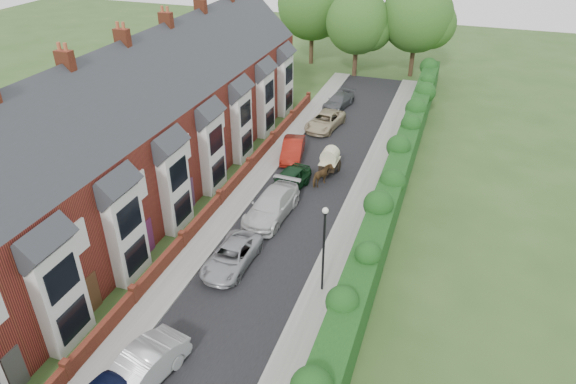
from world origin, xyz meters
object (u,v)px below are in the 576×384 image
at_px(car_grey, 339,101).
at_px(horse_cart, 330,159).
at_px(lamppost, 324,240).
at_px(car_green, 289,181).
at_px(car_white, 272,206).
at_px(horse, 322,176).
at_px(car_beige, 325,121).
at_px(car_silver_a, 139,371).
at_px(car_red, 293,149).
at_px(car_silver_b, 232,256).

distance_m(car_grey, horse_cart, 13.54).
height_order(lamppost, car_green, lamppost).
xyz_separation_m(car_white, car_green, (-0.04, 3.42, -0.04)).
distance_m(car_white, horse, 5.30).
height_order(car_white, car_green, car_white).
relative_size(car_beige, horse, 2.78).
height_order(car_beige, car_grey, car_beige).
distance_m(car_silver_a, horse_cart, 21.02).
height_order(car_silver_a, car_grey, car_silver_a).
bearing_deg(car_green, car_grey, 100.30).
relative_size(lamppost, car_silver_a, 1.08).
bearing_deg(car_beige, lamppost, -66.65).
relative_size(car_white, horse_cart, 1.92).
relative_size(car_silver_a, car_white, 0.86).
bearing_deg(horse_cart, car_green, -120.71).
height_order(car_red, horse, horse).
bearing_deg(car_white, horse, 71.61).
distance_m(car_red, car_beige, 6.43).
bearing_deg(car_red, car_grey, 74.71).
bearing_deg(horse, car_white, 87.44).
xyz_separation_m(car_silver_a, car_green, (0.62, 17.45, -0.02)).
height_order(car_silver_a, car_green, car_silver_a).
bearing_deg(car_silver_b, lamppost, -2.42).
relative_size(car_red, horse, 2.51).
relative_size(car_red, car_grey, 0.99).
distance_m(car_red, horse, 4.84).
relative_size(car_silver_a, car_green, 1.07).
bearing_deg(car_green, car_silver_b, -83.69).
xyz_separation_m(car_silver_b, horse, (2.30, 10.37, 0.10)).
relative_size(car_green, horse_cart, 1.56).
bearing_deg(car_white, horse_cart, 77.36).
height_order(car_white, horse_cart, horse_cart).
xyz_separation_m(car_beige, car_grey, (-0.11, 5.34, -0.04)).
relative_size(car_silver_b, car_red, 1.04).
bearing_deg(car_grey, car_white, -76.81).
xyz_separation_m(car_silver_b, car_beige, (-0.23, 20.21, 0.04)).
xyz_separation_m(car_green, car_beige, (-0.52, 11.33, -0.08)).
relative_size(car_grey, horse, 2.52).
height_order(car_silver_a, car_white, car_white).
relative_size(car_silver_a, horse_cart, 1.66).
bearing_deg(car_silver_b, car_silver_a, -90.63).
bearing_deg(car_silver_b, car_green, 89.75).
distance_m(lamppost, car_green, 10.83).
bearing_deg(lamppost, car_white, 130.64).
xyz_separation_m(car_silver_b, horse_cart, (2.30, 12.28, 0.55)).
relative_size(car_beige, horse_cart, 1.70).
relative_size(car_silver_a, car_beige, 0.97).
distance_m(car_grey, horse, 15.40).
distance_m(car_silver_a, car_white, 14.04).
distance_m(car_silver_b, horse, 10.62).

